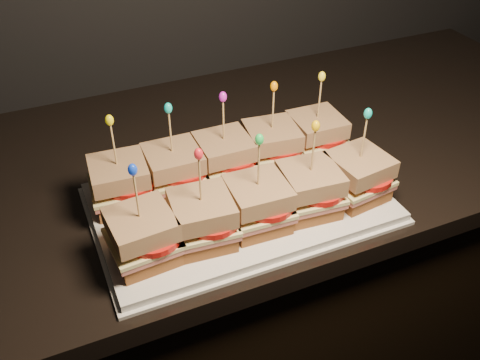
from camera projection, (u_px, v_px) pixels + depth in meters
name	position (u px, v px, depth m)	size (l,w,h in m)	color
granite_slab	(16.00, 211.00, 0.87)	(2.32, 0.64, 0.04)	black
platter	(240.00, 203.00, 0.85)	(0.45, 0.28, 0.02)	white
platter_rim	(240.00, 206.00, 0.85)	(0.46, 0.29, 0.01)	white
sandwich_0_bread_bot	(123.00, 197.00, 0.83)	(0.08, 0.08, 0.02)	#603113
sandwich_0_ham	(121.00, 189.00, 0.82)	(0.09, 0.09, 0.01)	#B45A4E
sandwich_0_cheese	(121.00, 185.00, 0.81)	(0.09, 0.09, 0.01)	#ECE496
sandwich_0_tomato	(129.00, 182.00, 0.81)	(0.08, 0.08, 0.01)	red
sandwich_0_bread_top	(118.00, 172.00, 0.80)	(0.08, 0.08, 0.03)	brown
sandwich_0_pick	(114.00, 147.00, 0.77)	(0.00, 0.00, 0.09)	tan
sandwich_0_frill	(109.00, 120.00, 0.74)	(0.01, 0.01, 0.02)	yellow
sandwich_1_bread_bot	(175.00, 183.00, 0.85)	(0.08, 0.08, 0.02)	#603113
sandwich_1_ham	(174.00, 176.00, 0.85)	(0.09, 0.09, 0.01)	#B45A4E
sandwich_1_cheese	(174.00, 172.00, 0.84)	(0.09, 0.09, 0.01)	#ECE496
sandwich_1_tomato	(182.00, 169.00, 0.84)	(0.08, 0.08, 0.01)	red
sandwich_1_bread_top	(173.00, 159.00, 0.83)	(0.08, 0.08, 0.03)	brown
sandwich_1_pick	(171.00, 134.00, 0.80)	(0.00, 0.00, 0.09)	tan
sandwich_1_frill	(168.00, 108.00, 0.77)	(0.01, 0.01, 0.02)	#10BAAF
sandwich_2_bread_bot	(225.00, 171.00, 0.88)	(0.08, 0.08, 0.02)	#603113
sandwich_2_ham	(224.00, 163.00, 0.87)	(0.09, 0.09, 0.01)	#B45A4E
sandwich_2_cheese	(224.00, 160.00, 0.87)	(0.09, 0.09, 0.01)	#ECE496
sandwich_2_tomato	(232.00, 156.00, 0.86)	(0.08, 0.08, 0.01)	red
sandwich_2_bread_top	(224.00, 146.00, 0.85)	(0.08, 0.08, 0.03)	brown
sandwich_2_pick	(223.00, 123.00, 0.83)	(0.00, 0.00, 0.09)	tan
sandwich_2_frill	(223.00, 97.00, 0.80)	(0.01, 0.01, 0.02)	#CE1ED0
sandwich_3_bread_bot	(271.00, 159.00, 0.91)	(0.08, 0.08, 0.02)	#603113
sandwich_3_ham	(271.00, 152.00, 0.90)	(0.09, 0.09, 0.01)	#B45A4E
sandwich_3_cheese	(271.00, 148.00, 0.90)	(0.09, 0.09, 0.01)	#ECE496
sandwich_3_tomato	(280.00, 145.00, 0.89)	(0.08, 0.08, 0.01)	red
sandwich_3_bread_top	(272.00, 135.00, 0.88)	(0.08, 0.08, 0.03)	brown
sandwich_3_pick	(273.00, 112.00, 0.85)	(0.00, 0.00, 0.09)	tan
sandwich_3_frill	(274.00, 86.00, 0.83)	(0.01, 0.01, 0.02)	orange
sandwich_4_bread_bot	(315.00, 148.00, 0.94)	(0.08, 0.08, 0.02)	#603113
sandwich_4_ham	(315.00, 141.00, 0.93)	(0.09, 0.09, 0.01)	#B45A4E
sandwich_4_cheese	(316.00, 137.00, 0.92)	(0.09, 0.09, 0.01)	#ECE496
sandwich_4_tomato	(324.00, 134.00, 0.92)	(0.08, 0.08, 0.01)	red
sandwich_4_bread_top	(317.00, 124.00, 0.91)	(0.08, 0.08, 0.03)	brown
sandwich_4_pick	(319.00, 101.00, 0.88)	(0.00, 0.00, 0.09)	tan
sandwich_4_frill	(322.00, 76.00, 0.85)	(0.01, 0.01, 0.02)	yellow
sandwich_5_bread_bot	(145.00, 251.00, 0.73)	(0.08, 0.08, 0.02)	#603113
sandwich_5_ham	(144.00, 243.00, 0.72)	(0.09, 0.09, 0.01)	#B45A4E
sandwich_5_cheese	(143.00, 239.00, 0.72)	(0.09, 0.09, 0.01)	#ECE496
sandwich_5_tomato	(152.00, 235.00, 0.72)	(0.08, 0.08, 0.01)	red
sandwich_5_bread_top	(141.00, 224.00, 0.70)	(0.08, 0.08, 0.03)	brown
sandwich_5_pick	(137.00, 198.00, 0.68)	(0.00, 0.00, 0.09)	tan
sandwich_5_frill	(133.00, 170.00, 0.65)	(0.01, 0.01, 0.02)	#1137CD
sandwich_6_bread_bot	(203.00, 234.00, 0.76)	(0.08, 0.08, 0.02)	#603113
sandwich_6_ham	(203.00, 226.00, 0.75)	(0.09, 0.09, 0.01)	#B45A4E
sandwich_6_cheese	(202.00, 222.00, 0.75)	(0.09, 0.09, 0.01)	#ECE496
sandwich_6_tomato	(212.00, 218.00, 0.74)	(0.08, 0.08, 0.01)	red
sandwich_6_bread_top	(202.00, 208.00, 0.73)	(0.08, 0.08, 0.03)	brown
sandwich_6_pick	(200.00, 182.00, 0.71)	(0.00, 0.00, 0.09)	tan
sandwich_6_frill	(199.00, 154.00, 0.68)	(0.01, 0.01, 0.02)	red
sandwich_7_bread_bot	(257.00, 218.00, 0.79)	(0.08, 0.08, 0.02)	#603113
sandwich_7_ham	(258.00, 210.00, 0.78)	(0.09, 0.09, 0.01)	#B45A4E
sandwich_7_cheese	(258.00, 206.00, 0.77)	(0.09, 0.09, 0.01)	#ECE496
sandwich_7_tomato	(267.00, 203.00, 0.77)	(0.08, 0.08, 0.01)	red
sandwich_7_bread_top	(258.00, 192.00, 0.76)	(0.08, 0.08, 0.03)	brown
sandwich_7_pick	(259.00, 167.00, 0.73)	(0.00, 0.00, 0.09)	tan
sandwich_7_frill	(259.00, 139.00, 0.71)	(0.01, 0.01, 0.02)	green
sandwich_8_bread_bot	(308.00, 203.00, 0.82)	(0.08, 0.08, 0.02)	#603113
sandwich_8_ham	(309.00, 195.00, 0.81)	(0.09, 0.09, 0.01)	#B45A4E
sandwich_8_cheese	(309.00, 192.00, 0.80)	(0.09, 0.09, 0.01)	#ECE496
sandwich_8_tomato	(319.00, 188.00, 0.80)	(0.08, 0.08, 0.01)	red
sandwich_8_bread_top	(311.00, 178.00, 0.79)	(0.08, 0.08, 0.03)	brown
sandwich_8_pick	(313.00, 153.00, 0.76)	(0.00, 0.00, 0.09)	tan
sandwich_8_frill	(316.00, 126.00, 0.73)	(0.01, 0.01, 0.02)	yellow
sandwich_9_bread_bot	(355.00, 189.00, 0.84)	(0.08, 0.08, 0.02)	#603113
sandwich_9_ham	(357.00, 182.00, 0.83)	(0.09, 0.09, 0.01)	#B45A4E
sandwich_9_cheese	(357.00, 178.00, 0.83)	(0.09, 0.09, 0.01)	#ECE496
sandwich_9_tomato	(367.00, 175.00, 0.82)	(0.08, 0.08, 0.01)	red
sandwich_9_bread_top	(360.00, 164.00, 0.81)	(0.08, 0.08, 0.03)	brown
sandwich_9_pick	(364.00, 140.00, 0.79)	(0.00, 0.00, 0.09)	tan
sandwich_9_frill	(368.00, 113.00, 0.76)	(0.01, 0.01, 0.02)	#10BBA9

